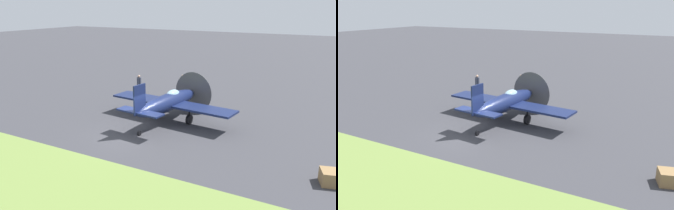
% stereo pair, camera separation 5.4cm
% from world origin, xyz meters
% --- Properties ---
extents(ground_plane, '(160.00, 160.00, 0.00)m').
position_xyz_m(ground_plane, '(0.00, 0.00, 0.00)').
color(ground_plane, '#38383D').
extents(airplane_lead, '(9.20, 7.29, 3.26)m').
position_xyz_m(airplane_lead, '(0.70, 3.17, 1.37)').
color(airplane_lead, '#141E47').
rests_on(airplane_lead, ground).
extents(ground_crew_chief, '(0.38, 0.62, 1.73)m').
position_xyz_m(ground_crew_chief, '(-5.15, 8.31, 0.91)').
color(ground_crew_chief, '#2D3342').
rests_on(ground_crew_chief, ground).
extents(ground_crew_mechanic, '(0.38, 0.56, 1.73)m').
position_xyz_m(ground_crew_mechanic, '(-1.87, 10.24, 0.91)').
color(ground_crew_mechanic, '#847A5B').
rests_on(ground_crew_mechanic, ground).
extents(supply_crate, '(1.12, 1.12, 0.64)m').
position_xyz_m(supply_crate, '(10.99, -0.80, 0.32)').
color(supply_crate, olive).
rests_on(supply_crate, ground).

